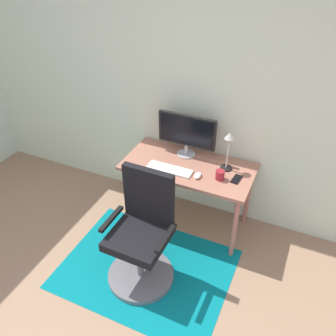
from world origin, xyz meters
TOP-DOWN VIEW (x-y plane):
  - wall_back at (0.00, 2.20)m, footprint 6.00×0.10m
  - area_rug at (-0.01, 1.09)m, footprint 1.51×1.14m
  - desk at (0.09, 1.82)m, footprint 1.24×0.62m
  - monitor at (-0.00, 1.99)m, footprint 0.57×0.18m
  - keyboard at (-0.04, 1.68)m, footprint 0.43×0.13m
  - computer_mouse at (0.24, 1.68)m, footprint 0.06×0.10m
  - coffee_cup at (0.43, 1.74)m, footprint 0.08×0.08m
  - cell_phone at (0.57, 1.79)m, footprint 0.08×0.15m
  - desk_lamp at (0.43, 1.92)m, footprint 0.11×0.11m
  - office_chair at (-0.01, 1.04)m, footprint 0.59×0.59m

SIDE VIEW (x-z plane):
  - area_rug at x=-0.01m, z-range 0.00..0.01m
  - office_chair at x=-0.01m, z-range -0.11..0.94m
  - desk at x=0.09m, z-range 0.28..1.00m
  - cell_phone at x=0.57m, z-range 0.72..0.73m
  - keyboard at x=-0.04m, z-range 0.72..0.74m
  - computer_mouse at x=0.24m, z-range 0.72..0.76m
  - coffee_cup at x=0.43m, z-range 0.72..0.81m
  - desk_lamp at x=0.43m, z-range 0.78..1.16m
  - monitor at x=0.00m, z-range 0.76..1.19m
  - wall_back at x=0.00m, z-range 0.00..2.60m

